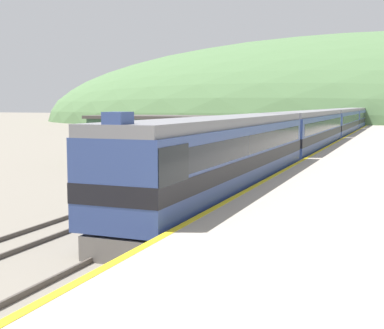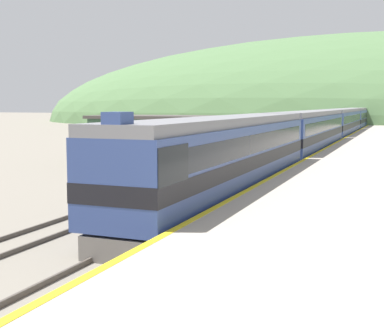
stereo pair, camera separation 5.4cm
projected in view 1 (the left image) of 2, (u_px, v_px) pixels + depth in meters
The scene contains 10 objects.
track_main at pixel (336, 142), 66.03m from camera, with size 1.52×180.00×0.16m.
track_siding at pixel (302, 141), 67.58m from camera, with size 1.52×180.00×0.16m.
platform at pixel (368, 153), 45.70m from camera, with size 6.55×140.00×1.13m.
distant_hills at pixel (370, 124), 128.25m from camera, with size 176.78×79.55×42.41m.
station_shed at pixel (152, 140), 41.82m from camera, with size 9.47×5.16×3.81m.
express_train_lead_car at pixel (225, 156), 25.02m from camera, with size 3.00×21.54×4.46m.
carriage_second at pixel (309, 132), 46.62m from camera, with size 2.99×23.01×4.10m.
carriage_third at pixel (340, 123), 68.68m from camera, with size 2.99×23.01×4.10m.
carriage_fourth at pixel (356, 119), 90.74m from camera, with size 2.99×23.01×4.10m.
carriage_fifth at pixel (366, 116), 112.80m from camera, with size 2.99×23.01×4.10m.
Camera 1 is at (7.74, 2.12, 4.67)m, focal length 50.00 mm.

